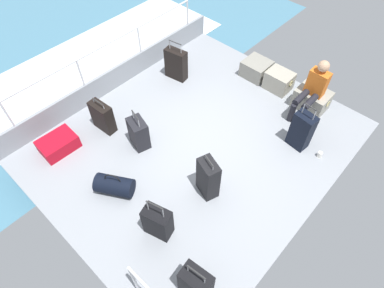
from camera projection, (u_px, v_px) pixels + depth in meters
name	position (u px, v px, depth m)	size (l,w,h in m)	color
ground_plane	(197.00, 142.00, 5.74)	(4.40, 5.20, 0.06)	gray
gunwale_port	(116.00, 77.00, 6.47)	(0.06, 5.20, 0.45)	gray
railing_port	(111.00, 53.00, 6.03)	(0.04, 4.20, 1.02)	silver
sea_wake	(82.00, 69.00, 7.51)	(12.00, 12.00, 0.01)	teal
cargo_crate_0	(256.00, 69.00, 6.71)	(0.55, 0.50, 0.34)	gray
cargo_crate_1	(279.00, 81.00, 6.44)	(0.54, 0.40, 0.38)	#9E9989
cargo_crate_2	(312.00, 99.00, 6.10)	(0.64, 0.46, 0.39)	gray
passenger_seated	(313.00, 89.00, 5.72)	(0.34, 0.66, 1.09)	orange
suitcase_0	(176.00, 64.00, 6.56)	(0.47, 0.27, 0.84)	black
suitcase_1	(139.00, 133.00, 5.47)	(0.42, 0.34, 0.73)	black
suitcase_2	(158.00, 222.00, 4.46)	(0.43, 0.32, 0.78)	black
suitcase_3	(208.00, 178.00, 4.81)	(0.40, 0.32, 0.80)	black
suitcase_4	(196.00, 284.00, 3.92)	(0.41, 0.28, 0.77)	black
suitcase_5	(103.00, 117.00, 5.69)	(0.44, 0.22, 0.66)	black
suitcase_6	(301.00, 131.00, 5.41)	(0.37, 0.27, 0.91)	black
suitcase_7	(58.00, 144.00, 5.52)	(0.46, 0.63, 0.25)	#B70C1E
duffel_bag	(114.00, 185.00, 4.97)	(0.66, 0.55, 0.44)	black
paper_cup	(320.00, 154.00, 5.47)	(0.08, 0.08, 0.10)	white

